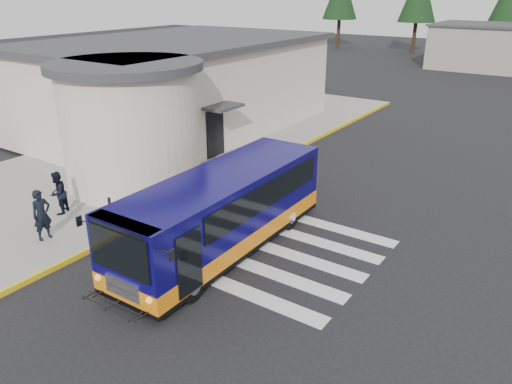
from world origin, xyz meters
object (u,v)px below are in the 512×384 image
Objects in this scene: transit_bus at (222,215)px; pedestrian_a at (42,215)px; bollard at (111,215)px; pedestrian_b at (58,193)px.

transit_bus is 5.30× the size of pedestrian_a.
pedestrian_a is 1.38× the size of bollard.
transit_bus is at bearing -53.61° from pedestrian_a.
bollard is at bearing -160.60° from transit_bus.
transit_bus is 3.77m from bollard.
transit_bus is at bearing 20.32° from bollard.
pedestrian_a reaches higher than pedestrian_b.
transit_bus reaches higher than pedestrian_b.
transit_bus is 5.68× the size of pedestrian_b.
bollard is (2.61, 0.09, -0.17)m from pedestrian_b.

